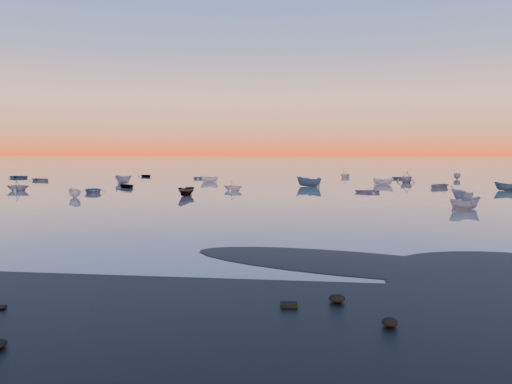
# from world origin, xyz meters

# --- Properties ---
(ground) EXTENTS (600.00, 600.00, 0.00)m
(ground) POSITION_xyz_m (0.00, 100.00, 0.00)
(ground) COLOR slate
(ground) RESTS_ON ground
(mud_lobes) EXTENTS (140.00, 6.00, 0.07)m
(mud_lobes) POSITION_xyz_m (0.00, -1.00, 0.01)
(mud_lobes) COLOR black
(mud_lobes) RESTS_ON ground
(moored_fleet) EXTENTS (124.00, 58.00, 1.20)m
(moored_fleet) POSITION_xyz_m (0.00, 53.00, 0.00)
(moored_fleet) COLOR silver
(moored_fleet) RESTS_ON ground
(boat_near_left) EXTENTS (4.88, 3.71, 1.13)m
(boat_near_left) POSITION_xyz_m (-27.10, 38.81, 0.00)
(boat_near_left) COLOR slate
(boat_near_left) RESTS_ON ground
(boat_near_center) EXTENTS (2.79, 3.79, 1.21)m
(boat_near_center) POSITION_xyz_m (17.14, 25.73, 0.00)
(boat_near_center) COLOR slate
(boat_near_center) RESTS_ON ground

